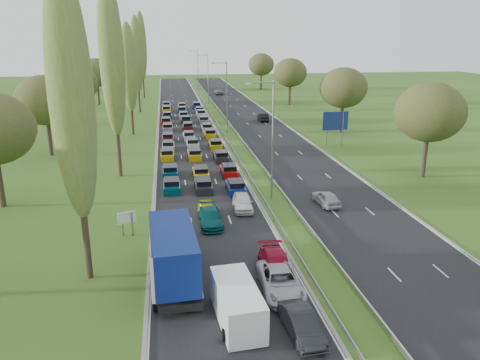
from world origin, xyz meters
TOP-DOWN VIEW (x-y plane):
  - ground at (4.50, 80.00)m, footprint 260.00×260.00m
  - near_carriageway at (-2.25, 82.50)m, footprint 10.50×215.00m
  - far_carriageway at (11.25, 82.50)m, footprint 10.50×215.00m
  - central_reservation at (4.50, 82.50)m, footprint 2.36×215.00m
  - lamp_columns at (4.50, 78.00)m, footprint 0.18×140.18m
  - poplar_row at (-11.50, 68.17)m, footprint 2.80×127.80m
  - woodland_left at (-22.00, 62.63)m, footprint 8.00×166.00m
  - woodland_right at (24.00, 66.67)m, footprint 8.00×153.00m
  - traffic_queue_fill at (-2.22, 77.53)m, footprint 9.07×68.61m
  - near_car_2 at (-5.84, 32.92)m, footprint 2.36×4.94m
  - near_car_7 at (-2.35, 37.09)m, footprint 2.02×4.87m
  - near_car_8 at (-2.46, 39.09)m, footprint 1.65×4.00m
  - near_car_9 at (1.11, 20.34)m, footprint 1.83×4.39m
  - near_car_10 at (1.04, 25.00)m, footprint 2.72×5.60m
  - near_car_11 at (1.33, 27.35)m, footprint 2.30×5.24m
  - near_car_12 at (1.08, 40.41)m, footprint 2.08×4.54m
  - far_car_0 at (9.45, 40.44)m, footprint 2.02×4.35m
  - far_car_1 at (13.02, 88.58)m, footprint 1.79×4.75m
  - far_car_2 at (9.48, 134.40)m, footprint 2.37×4.93m
  - blue_lorry at (-5.73, 27.52)m, footprint 2.74×9.85m
  - white_van_front at (-2.27, 22.09)m, footprint 1.84×4.70m
  - white_van_rear at (-2.21, 22.49)m, footprint 2.22×5.66m
  - info_sign at (-9.40, 35.88)m, footprint 1.47×0.50m
  - direction_sign at (19.40, 65.62)m, footprint 4.00×0.24m

SIDE VIEW (x-z plane):
  - ground at x=4.50m, z-range 0.00..0.00m
  - near_carriageway at x=-2.25m, z-range -0.02..0.02m
  - far_carriageway at x=11.25m, z-range -0.02..0.02m
  - traffic_queue_fill at x=-2.22m, z-range 0.04..0.84m
  - central_reservation at x=4.50m, z-range 0.39..0.71m
  - far_car_2 at x=9.48m, z-range 0.02..1.38m
  - near_car_8 at x=-2.46m, z-range 0.02..1.38m
  - near_car_2 at x=-5.84m, z-range 0.02..1.38m
  - near_car_7 at x=-2.35m, z-range 0.02..1.43m
  - near_car_9 at x=1.11m, z-range 0.02..1.43m
  - far_car_0 at x=9.45m, z-range 0.02..1.46m
  - near_car_11 at x=1.33m, z-range 0.02..1.52m
  - near_car_12 at x=1.08m, z-range 0.02..1.53m
  - near_car_10 at x=1.04m, z-range 0.02..1.55m
  - far_car_1 at x=13.02m, z-range 0.02..1.57m
  - white_van_front at x=-2.27m, z-range 0.03..1.91m
  - white_van_rear at x=-2.21m, z-range 0.03..2.30m
  - info_sign at x=-9.40m, z-range 0.32..2.42m
  - blue_lorry at x=-5.73m, z-range 0.06..4.22m
  - direction_sign at x=19.40m, z-range 0.97..6.17m
  - lamp_columns at x=4.50m, z-range 0.00..12.00m
  - woodland_right at x=24.00m, z-range 2.13..13.23m
  - woodland_left at x=-22.00m, z-range 2.13..13.23m
  - poplar_row at x=-11.50m, z-range 1.17..23.61m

